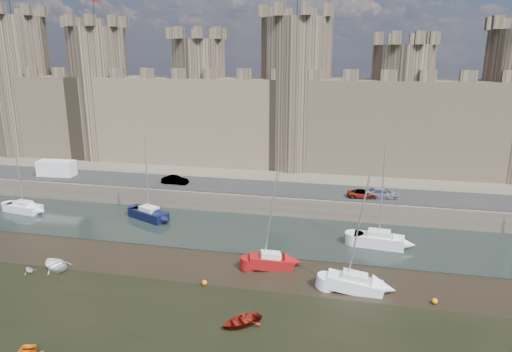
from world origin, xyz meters
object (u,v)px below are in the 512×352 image
(sailboat_1, at_px, (149,214))
(sailboat_4, at_px, (271,261))
(car_0, at_px, (63,170))
(van, at_px, (57,168))
(sailboat_0, at_px, (23,207))
(sailboat_5, at_px, (355,283))
(car_2, at_px, (382,193))
(sailboat_2, at_px, (379,239))
(car_3, at_px, (363,194))
(car_1, at_px, (175,180))

(sailboat_1, height_order, sailboat_4, sailboat_1)
(car_0, bearing_deg, van, 152.93)
(sailboat_0, bearing_deg, sailboat_1, 12.44)
(sailboat_5, bearing_deg, van, 155.17)
(car_2, height_order, van, van)
(sailboat_1, relative_size, sailboat_2, 0.93)
(sailboat_0, bearing_deg, sailboat_4, -5.10)
(car_0, bearing_deg, sailboat_2, -116.68)
(car_3, bearing_deg, sailboat_0, 94.61)
(van, height_order, sailboat_0, sailboat_0)
(sailboat_0, bearing_deg, car_0, 104.27)
(sailboat_0, xyz_separation_m, sailboat_4, (34.81, -8.77, 0.00))
(sailboat_2, relative_size, sailboat_4, 1.11)
(car_2, distance_m, sailboat_2, 10.08)
(car_2, distance_m, car_3, 2.44)
(car_1, bearing_deg, car_3, -89.68)
(car_2, xyz_separation_m, sailboat_2, (-0.65, -9.80, -2.27))
(car_0, distance_m, sailboat_2, 47.68)
(car_0, distance_m, car_2, 46.91)
(car_1, bearing_deg, sailboat_4, -133.93)
(car_0, xyz_separation_m, car_2, (46.88, -1.69, -0.00))
(car_1, distance_m, sailboat_2, 29.39)
(car_3, xyz_separation_m, sailboat_4, (-8.73, -16.83, -2.29))
(sailboat_0, distance_m, sailboat_5, 44.40)
(car_3, height_order, sailboat_2, sailboat_2)
(sailboat_1, bearing_deg, car_1, 111.68)
(car_3, xyz_separation_m, sailboat_0, (-43.54, -8.06, -2.29))
(car_1, xyz_separation_m, sailboat_1, (-0.39, -7.77, -2.29))
(sailboat_5, bearing_deg, sailboat_1, 154.05)
(car_1, bearing_deg, sailboat_1, 179.08)
(car_0, height_order, van, van)
(van, bearing_deg, sailboat_2, -16.28)
(car_2, height_order, sailboat_4, sailboat_4)
(car_2, height_order, sailboat_5, sailboat_5)
(car_1, height_order, sailboat_2, sailboat_2)
(sailboat_0, xyz_separation_m, sailboat_1, (17.40, 1.03, 0.08))
(sailboat_4, bearing_deg, car_1, 117.06)
(sailboat_2, xyz_separation_m, sailboat_5, (-2.42, -10.22, -0.13))
(van, relative_size, sailboat_5, 0.52)
(car_2, height_order, sailboat_0, sailboat_0)
(sailboat_5, bearing_deg, car_3, 88.38)
(car_1, xyz_separation_m, van, (-18.98, 0.34, 0.57))
(sailboat_4, bearing_deg, sailboat_0, 148.85)
(car_2, xyz_separation_m, sailboat_0, (-45.94, -8.47, -2.40))
(car_2, relative_size, sailboat_0, 0.48)
(sailboat_1, xyz_separation_m, sailboat_2, (27.89, -2.36, 0.05))
(car_2, xyz_separation_m, van, (-47.13, 0.67, 0.54))
(sailboat_4, bearing_deg, car_0, 135.08)
(car_0, distance_m, sailboat_1, 20.60)
(sailboat_2, height_order, sailboat_5, sailboat_2)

